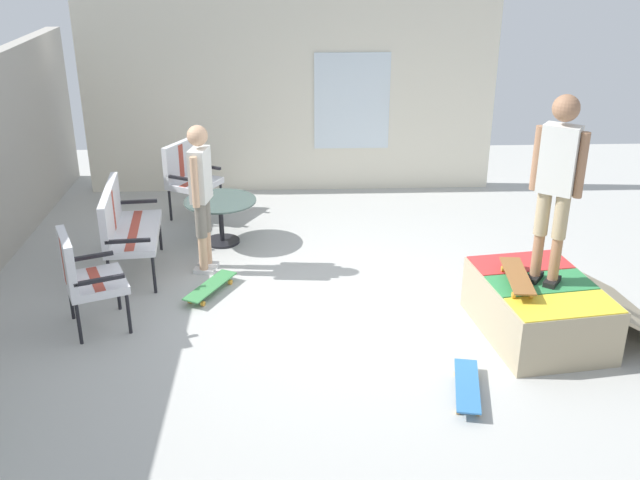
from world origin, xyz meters
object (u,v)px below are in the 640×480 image
at_px(patio_bench, 123,223).
at_px(skateboard_spare, 467,386).
at_px(skate_ramp, 541,308).
at_px(patio_chair_near_house, 187,173).
at_px(skateboard_on_ramp, 517,276).
at_px(person_skater, 557,176).
at_px(skateboard_by_bench, 210,286).
at_px(patio_table, 221,213).
at_px(person_watching, 201,188).
at_px(patio_chair_by_wall, 83,273).

relative_size(patio_bench, skateboard_spare, 1.58).
bearing_deg(patio_bench, skate_ramp, -109.99).
distance_m(patio_bench, patio_chair_near_house, 1.86).
relative_size(patio_bench, skateboard_on_ramp, 1.59).
xyz_separation_m(person_skater, skateboard_by_bench, (0.98, 3.30, -1.55)).
bearing_deg(patio_table, person_watching, 171.38).
xyz_separation_m(patio_chair_by_wall, patio_table, (2.11, -1.14, -0.21)).
distance_m(skate_ramp, person_skater, 1.35).
height_order(patio_chair_near_house, skateboard_spare, patio_chair_near_house).
xyz_separation_m(person_watching, skateboard_on_ramp, (-1.63, -3.13, -0.36)).
xyz_separation_m(person_skater, skateboard_on_ramp, (-0.05, 0.27, -0.98)).
height_order(patio_chair_near_house, patio_chair_by_wall, same).
relative_size(patio_chair_near_house, skateboard_spare, 1.24).
relative_size(patio_chair_by_wall, patio_table, 1.13).
relative_size(skate_ramp, skateboard_on_ramp, 2.38).
xyz_separation_m(skate_ramp, patio_table, (2.39, 3.30, 0.12)).
height_order(patio_chair_by_wall, skateboard_on_ramp, patio_chair_by_wall).
relative_size(skate_ramp, person_skater, 1.08).
height_order(skateboard_spare, skateboard_on_ramp, skateboard_on_ramp).
relative_size(person_skater, skateboard_spare, 2.19).
bearing_deg(skate_ramp, patio_table, 54.04).
distance_m(patio_bench, person_watching, 0.98).
distance_m(person_watching, person_skater, 3.81).
bearing_deg(patio_chair_near_house, skate_ramp, -131.33).
relative_size(skate_ramp, patio_table, 2.15).
relative_size(patio_table, skateboard_on_ramp, 1.10).
xyz_separation_m(skate_ramp, skateboard_by_bench, (0.98, 3.31, -0.20)).
height_order(patio_bench, patio_chair_by_wall, same).
distance_m(patio_table, person_watching, 1.01).
bearing_deg(patio_chair_by_wall, skate_ramp, -93.62).
height_order(person_skater, skateboard_on_ramp, person_skater).
height_order(patio_chair_near_house, person_skater, person_skater).
bearing_deg(person_skater, patio_chair_by_wall, 86.46).
xyz_separation_m(patio_table, person_watching, (-0.80, 0.12, 0.60)).
height_order(patio_chair_near_house, person_watching, person_watching).
distance_m(skate_ramp, skateboard_spare, 1.37).
relative_size(person_watching, skateboard_spare, 2.09).
distance_m(patio_chair_near_house, skateboard_spare, 5.25).
bearing_deg(patio_table, skateboard_spare, -145.03).
bearing_deg(patio_chair_by_wall, skateboard_by_bench, -58.17).
bearing_deg(skateboard_on_ramp, patio_bench, 68.21).
bearing_deg(skateboard_on_ramp, patio_chair_by_wall, 85.58).
distance_m(skateboard_spare, skateboard_on_ramp, 1.28).
xyz_separation_m(patio_chair_near_house, person_skater, (-3.36, -3.81, 1.02)).
distance_m(patio_table, skateboard_by_bench, 1.45).
relative_size(patio_table, skateboard_by_bench, 1.12).
xyz_separation_m(patio_bench, patio_table, (0.82, -1.02, -0.21)).
height_order(skate_ramp, patio_table, patio_table).
relative_size(patio_chair_by_wall, person_watching, 0.59).
bearing_deg(person_watching, person_skater, -114.98).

